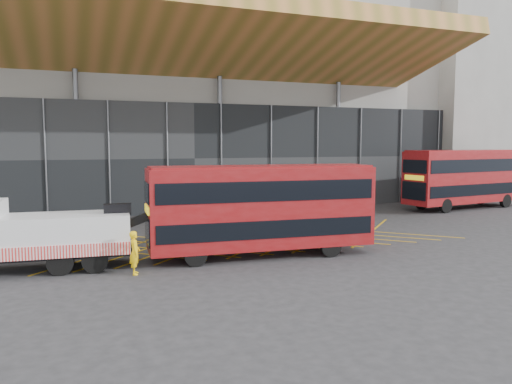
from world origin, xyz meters
name	(u,v)px	position (x,y,z in m)	size (l,w,h in m)	color
ground_plane	(212,244)	(0.00, 0.00, 0.00)	(120.00, 120.00, 0.00)	#28282B
road_markings	(256,240)	(2.40, 0.00, 0.01)	(21.56, 7.16, 0.01)	gold
construction_building	(172,97)	(1.92, 18.40, 8.98)	(55.00, 23.97, 18.00)	gray
east_building	(470,95)	(32.00, 16.00, 10.00)	(15.00, 12.00, 20.00)	gray
recovery_truck	(11,232)	(-8.93, -2.69, 1.60)	(10.00, 3.12, 3.47)	black
bus_towed	(262,206)	(1.30, -3.60, 2.28)	(10.24, 3.11, 4.10)	maroon
bus_second	(466,176)	(22.52, 6.25, 2.54)	(11.47, 3.98, 4.57)	maroon
worker	(135,253)	(-4.45, -4.70, 0.85)	(0.62, 0.41, 1.70)	yellow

